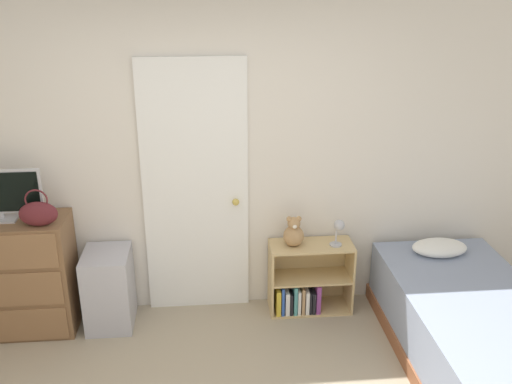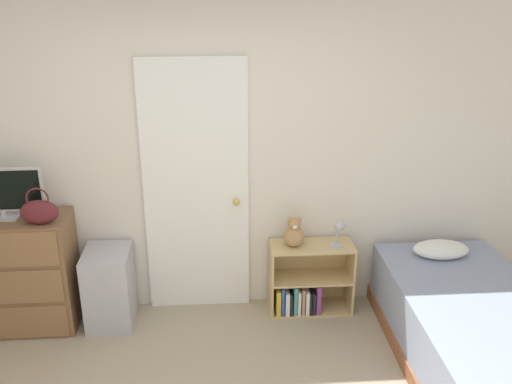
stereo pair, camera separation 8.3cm
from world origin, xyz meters
name	(u,v)px [view 1 (the left image)]	position (x,y,z in m)	size (l,w,h in m)	color
wall_back	(204,160)	(0.00, 1.94, 1.27)	(10.00, 0.06, 2.55)	silver
door_closed	(196,190)	(-0.07, 1.89, 1.04)	(0.83, 0.09, 2.09)	white
dresser	(16,276)	(-1.47, 1.68, 0.47)	(0.86, 0.44, 0.94)	brown
handbag	(38,213)	(-1.20, 1.56, 1.03)	(0.28, 0.12, 0.28)	#591E23
storage_bin	(109,289)	(-0.78, 1.68, 0.31)	(0.36, 0.43, 0.63)	#ADADB7
bookshelf	(305,284)	(0.80, 1.75, 0.23)	(0.68, 0.30, 0.60)	tan
teddy_bear	(294,233)	(0.70, 1.75, 0.71)	(0.17, 0.17, 0.25)	tan
desk_lamp	(339,228)	(1.05, 1.71, 0.75)	(0.11, 0.11, 0.23)	#B2B2B7
bed	(471,330)	(1.87, 0.95, 0.27)	(0.99, 1.91, 0.64)	brown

